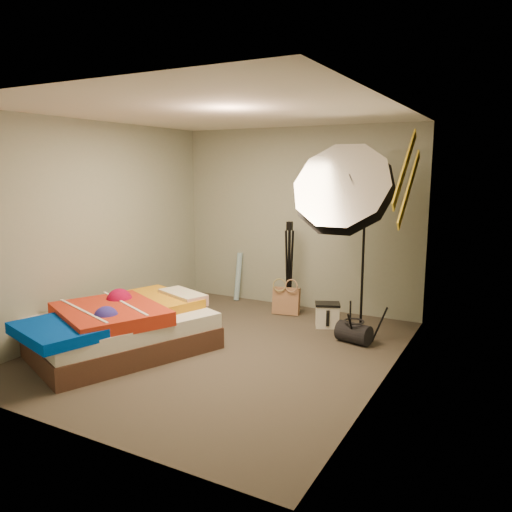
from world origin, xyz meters
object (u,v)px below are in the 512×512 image
Objects in this scene: wrapping_roll at (238,276)px; photo_umbrella at (345,193)px; camera_tripod at (289,260)px; camera_case at (327,316)px; duffel_bag at (354,333)px; tote_bag at (286,301)px; bed at (121,327)px.

photo_umbrella reaches higher than wrapping_roll.
photo_umbrella reaches higher than camera_tripod.
camera_case is 1.62m from photo_umbrella.
wrapping_roll is at bearing 167.04° from duffel_bag.
photo_umbrella is at bearing -76.34° from camera_case.
tote_bag is 1.29× the size of camera_case.
photo_umbrella is (-0.16, 0.00, 1.57)m from duffel_bag.
camera_case is 0.74× the size of duffel_bag.
photo_umbrella is at bearing -167.55° from duffel_bag.
wrapping_roll is at bearing 135.86° from camera_case.
tote_bag is 1.03m from wrapping_roll.
duffel_bag is (0.46, -0.40, -0.02)m from camera_case.
photo_umbrella is at bearing -44.42° from tote_bag.
duffel_bag is (2.10, -1.01, -0.24)m from wrapping_roll.
camera_case is 0.61m from duffel_bag.
tote_bag is 0.55m from camera_tripod.
bed is (-1.66, -1.84, 0.13)m from camera_case.
bed is (-0.02, -2.45, -0.09)m from wrapping_roll.
camera_tripod is at bearing 90.63° from tote_bag.
camera_tripod is at bearing 67.15° from bed.
wrapping_roll is 2.45m from bed.
bed is 2.48m from camera_tripod.
duffel_bag is 1.58m from photo_umbrella.
photo_umbrella is at bearing 36.23° from bed.
tote_bag is 0.51× the size of wrapping_roll.
wrapping_roll is 1.88× the size of duffel_bag.
duffel_bag is 0.16× the size of photo_umbrella.
wrapping_roll is 2.56m from photo_umbrella.
duffel_bag is at bearing -34.48° from camera_tripod.
duffel_bag is 2.57m from bed.
camera_case is at bearing 47.97° from bed.
camera_case is 1.00m from camera_tripod.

